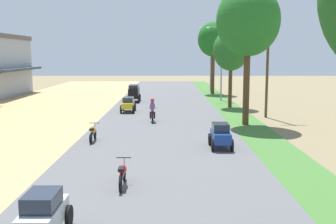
# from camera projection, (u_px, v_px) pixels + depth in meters

# --- Properties ---
(median_tree_second) EXTENTS (4.11, 4.11, 9.15)m
(median_tree_second) POSITION_uv_depth(u_px,v_px,m) (250.00, 21.00, 26.19)
(median_tree_second) COLOR #4C351E
(median_tree_second) RESTS_ON median_strip
(median_tree_third) EXTENTS (3.12, 3.12, 6.80)m
(median_tree_third) POSITION_uv_depth(u_px,v_px,m) (233.00, 50.00, 35.29)
(median_tree_third) COLOR #4C351E
(median_tree_third) RESTS_ON median_strip
(median_tree_fourth) EXTENTS (3.61, 3.61, 8.43)m
(median_tree_fourth) POSITION_uv_depth(u_px,v_px,m) (215.00, 40.00, 47.42)
(median_tree_fourth) COLOR #4C351E
(median_tree_fourth) RESTS_ON median_strip
(streetlamp_near) EXTENTS (3.16, 0.20, 7.51)m
(streetlamp_near) POSITION_uv_depth(u_px,v_px,m) (224.00, 57.00, 40.84)
(streetlamp_near) COLOR gray
(streetlamp_near) RESTS_ON median_strip
(streetlamp_mid) EXTENTS (3.16, 0.20, 7.46)m
(streetlamp_mid) POSITION_uv_depth(u_px,v_px,m) (213.00, 57.00, 51.06)
(streetlamp_mid) COLOR gray
(streetlamp_mid) RESTS_ON median_strip
(utility_pole_near) EXTENTS (1.80, 0.20, 9.98)m
(utility_pole_near) POSITION_uv_depth(u_px,v_px,m) (270.00, 48.00, 29.88)
(utility_pole_near) COLOR brown
(utility_pole_near) RESTS_ON ground
(car_hatchback_silver) EXTENTS (1.04, 2.00, 1.23)m
(car_hatchback_silver) POSITION_uv_depth(u_px,v_px,m) (45.00, 213.00, 10.22)
(car_hatchback_silver) COLOR #B7BCC1
(car_hatchback_silver) RESTS_ON road_strip
(car_hatchback_blue) EXTENTS (1.04, 2.00, 1.23)m
(car_hatchback_blue) POSITION_uv_depth(u_px,v_px,m) (222.00, 135.00, 20.21)
(car_hatchback_blue) COLOR navy
(car_hatchback_blue) RESTS_ON road_strip
(car_sedan_yellow) EXTENTS (1.10, 2.26, 1.19)m
(car_sedan_yellow) POSITION_uv_depth(u_px,v_px,m) (130.00, 104.00, 32.94)
(car_sedan_yellow) COLOR gold
(car_sedan_yellow) RESTS_ON road_strip
(car_van_black) EXTENTS (1.19, 2.41, 1.67)m
(car_van_black) POSITION_uv_depth(u_px,v_px,m) (136.00, 92.00, 39.99)
(car_van_black) COLOR black
(car_van_black) RESTS_ON road_strip
(motorbike_ahead_third) EXTENTS (0.54, 1.80, 0.94)m
(motorbike_ahead_third) POSITION_uv_depth(u_px,v_px,m) (124.00, 173.00, 14.31)
(motorbike_ahead_third) COLOR black
(motorbike_ahead_third) RESTS_ON road_strip
(motorbike_ahead_fourth) EXTENTS (0.54, 1.80, 0.94)m
(motorbike_ahead_fourth) POSITION_uv_depth(u_px,v_px,m) (95.00, 132.00, 21.77)
(motorbike_ahead_fourth) COLOR black
(motorbike_ahead_fourth) RESTS_ON road_strip
(motorbike_ahead_fifth) EXTENTS (0.54, 1.80, 1.66)m
(motorbike_ahead_fifth) POSITION_uv_depth(u_px,v_px,m) (154.00, 111.00, 27.95)
(motorbike_ahead_fifth) COLOR black
(motorbike_ahead_fifth) RESTS_ON road_strip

